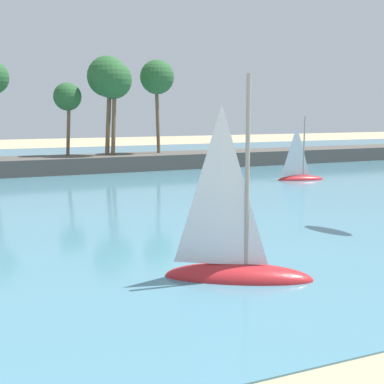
{
  "coord_description": "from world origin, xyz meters",
  "views": [
    {
      "loc": [
        -6.39,
        -0.96,
        6.77
      ],
      "look_at": [
        0.44,
        14.89,
        4.05
      ],
      "focal_mm": 48.1,
      "sensor_mm": 36.0,
      "label": 1
    }
  ],
  "objects": [
    {
      "name": "sailboat_mid_bay",
      "position": [
        3.16,
        16.79,
        0.85
      ],
      "size": [
        6.12,
        4.55,
        8.73
      ],
      "color": "red",
      "rests_on": "sea"
    },
    {
      "name": "sea",
      "position": [
        0.0,
        52.98,
        0.03
      ],
      "size": [
        220.0,
        87.09,
        0.06
      ],
      "primitive_type": "cube",
      "color": "teal",
      "rests_on": "ground"
    },
    {
      "name": "palm_headland",
      "position": [
        0.21,
        56.56,
        3.2
      ],
      "size": [
        106.42,
        6.0,
        12.86
      ],
      "color": "#514C47",
      "rests_on": "ground"
    },
    {
      "name": "sailboat_near_shore",
      "position": [
        23.26,
        40.97,
        0.66
      ],
      "size": [
        4.81,
        2.47,
        6.68
      ],
      "color": "red",
      "rests_on": "sea"
    }
  ]
}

